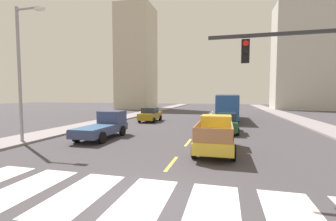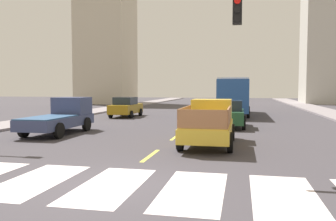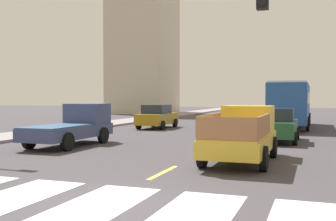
# 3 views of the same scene
# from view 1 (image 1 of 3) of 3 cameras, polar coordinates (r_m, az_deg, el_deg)

# --- Properties ---
(ground_plane) EXTENTS (160.00, 160.00, 0.00)m
(ground_plane) POSITION_cam_1_polar(r_m,az_deg,el_deg) (7.59, -6.59, -21.51)
(ground_plane) COLOR #403C41
(sidewalk_right) EXTENTS (3.13, 110.00, 0.15)m
(sidewalk_right) POSITION_cam_1_polar(r_m,az_deg,el_deg) (26.30, 34.70, -3.76)
(sidewalk_right) COLOR gray
(sidewalk_right) RESTS_ON ground
(sidewalk_left) EXTENTS (3.13, 110.00, 0.15)m
(sidewalk_left) POSITION_cam_1_polar(r_m,az_deg,el_deg) (28.40, -15.91, -2.71)
(sidewalk_left) COLOR gray
(sidewalk_left) RESTS_ON ground
(crosswalk_stripe_2) EXTENTS (1.52, 3.60, 0.01)m
(crosswalk_stripe_2) POSITION_cam_1_polar(r_m,az_deg,el_deg) (9.85, -31.65, -15.96)
(crosswalk_stripe_2) COLOR silver
(crosswalk_stripe_2) RESTS_ON ground
(crosswalk_stripe_3) EXTENTS (1.52, 3.60, 0.01)m
(crosswalk_stripe_3) POSITION_cam_1_polar(r_m,az_deg,el_deg) (8.53, -20.97, -18.77)
(crosswalk_stripe_3) COLOR silver
(crosswalk_stripe_3) RESTS_ON ground
(crosswalk_stripe_4) EXTENTS (1.52, 3.60, 0.01)m
(crosswalk_stripe_4) POSITION_cam_1_polar(r_m,az_deg,el_deg) (7.59, -6.59, -21.48)
(crosswalk_stripe_4) COLOR silver
(crosswalk_stripe_4) RESTS_ON ground
(crosswalk_stripe_5) EXTENTS (1.52, 3.60, 0.01)m
(crosswalk_stripe_5) POSITION_cam_1_polar(r_m,az_deg,el_deg) (7.19, 11.06, -23.04)
(crosswalk_stripe_5) COLOR silver
(crosswalk_stripe_5) RESTS_ON ground
(crosswalk_stripe_6) EXTENTS (1.52, 3.60, 0.01)m
(crosswalk_stripe_6) POSITION_cam_1_polar(r_m,az_deg,el_deg) (7.42, 29.28, -22.59)
(crosswalk_stripe_6) COLOR silver
(crosswalk_stripe_6) RESTS_ON ground
(lane_dash_0) EXTENTS (0.16, 2.40, 0.01)m
(lane_dash_0) POSITION_cam_1_polar(r_m,az_deg,el_deg) (11.17, 0.87, -13.03)
(lane_dash_0) COLOR #DCD449
(lane_dash_0) RESTS_ON ground
(lane_dash_1) EXTENTS (0.16, 2.40, 0.01)m
(lane_dash_1) POSITION_cam_1_polar(r_m,az_deg,el_deg) (15.94, 5.04, -7.91)
(lane_dash_1) COLOR #DCD449
(lane_dash_1) RESTS_ON ground
(lane_dash_2) EXTENTS (0.16, 2.40, 0.01)m
(lane_dash_2) POSITION_cam_1_polar(r_m,az_deg,el_deg) (20.81, 7.22, -5.15)
(lane_dash_2) COLOR #DCD449
(lane_dash_2) RESTS_ON ground
(lane_dash_3) EXTENTS (0.16, 2.40, 0.01)m
(lane_dash_3) POSITION_cam_1_polar(r_m,az_deg,el_deg) (25.73, 8.56, -3.43)
(lane_dash_3) COLOR #DCD449
(lane_dash_3) RESTS_ON ground
(lane_dash_4) EXTENTS (0.16, 2.40, 0.01)m
(lane_dash_4) POSITION_cam_1_polar(r_m,az_deg,el_deg) (30.68, 9.47, -2.27)
(lane_dash_4) COLOR #DCD449
(lane_dash_4) RESTS_ON ground
(lane_dash_5) EXTENTS (0.16, 2.40, 0.01)m
(lane_dash_5) POSITION_cam_1_polar(r_m,az_deg,el_deg) (35.64, 10.13, -1.43)
(lane_dash_5) COLOR #DCD449
(lane_dash_5) RESTS_ON ground
(lane_dash_6) EXTENTS (0.16, 2.40, 0.01)m
(lane_dash_6) POSITION_cam_1_polar(r_m,az_deg,el_deg) (40.61, 10.62, -0.80)
(lane_dash_6) COLOR #DCD449
(lane_dash_6) RESTS_ON ground
(lane_dash_7) EXTENTS (0.16, 2.40, 0.01)m
(lane_dash_7) POSITION_cam_1_polar(r_m,az_deg,el_deg) (45.59, 11.01, -0.30)
(lane_dash_7) COLOR #DCD449
(lane_dash_7) RESTS_ON ground
(pickup_stakebed) EXTENTS (2.18, 5.20, 1.96)m
(pickup_stakebed) POSITION_cam_1_polar(r_m,az_deg,el_deg) (13.81, 11.68, -5.86)
(pickup_stakebed) COLOR gold
(pickup_stakebed) RESTS_ON ground
(pickup_dark) EXTENTS (2.18, 5.20, 1.96)m
(pickup_dark) POSITION_cam_1_polar(r_m,az_deg,el_deg) (18.19, -15.49, -3.64)
(pickup_dark) COLOR #37416A
(pickup_dark) RESTS_ON ground
(city_bus) EXTENTS (2.72, 10.80, 3.32)m
(city_bus) POSITION_cam_1_polar(r_m,az_deg,el_deg) (30.62, 14.44, 1.31)
(city_bus) COLOR #254D93
(city_bus) RESTS_ON ground
(sedan_mid) EXTENTS (2.02, 4.40, 1.72)m
(sedan_mid) POSITION_cam_1_polar(r_m,az_deg,el_deg) (20.54, 14.30, -2.94)
(sedan_mid) COLOR #214F31
(sedan_mid) RESTS_ON ground
(sedan_far) EXTENTS (2.02, 4.40, 1.72)m
(sedan_far) POSITION_cam_1_polar(r_m,az_deg,el_deg) (28.28, -4.44, -1.00)
(sedan_far) COLOR #9F7715
(sedan_far) RESTS_ON ground
(streetlight_left) EXTENTS (2.20, 0.28, 9.00)m
(streetlight_left) POSITION_cam_1_polar(r_m,az_deg,el_deg) (18.21, -32.68, 8.68)
(streetlight_left) COLOR gray
(streetlight_left) RESTS_ON ground
(tower_tall_centre) EXTENTS (11.60, 7.17, 23.15)m
(tower_tall_centre) POSITION_cam_1_polar(r_m,az_deg,el_deg) (59.60, 30.32, 11.36)
(tower_tall_centre) COLOR beige
(tower_tall_centre) RESTS_ON ground
(block_mid_left) EXTENTS (8.00, 8.06, 23.82)m
(block_mid_left) POSITION_cam_1_polar(r_m,az_deg,el_deg) (56.01, -7.87, 12.71)
(block_mid_left) COLOR beige
(block_mid_left) RESTS_ON ground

